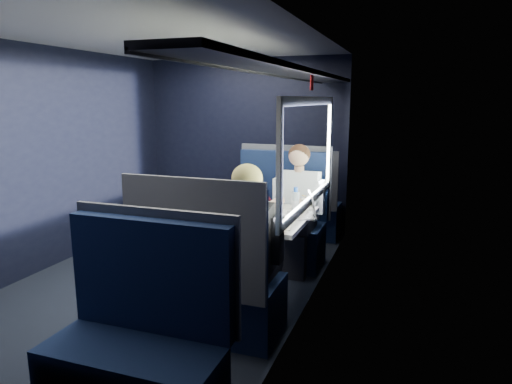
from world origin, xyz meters
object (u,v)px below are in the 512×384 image
(table, at_px, (270,224))
(seat_row_back, at_px, (139,349))
(seat_bay_near, at_px, (277,224))
(woman, at_px, (250,241))
(man, at_px, (297,203))
(cup, at_px, (305,204))
(seat_row_front, at_px, (299,207))
(bottle_small, at_px, (296,202))
(seat_bay_far, at_px, (210,285))
(laptop, at_px, (306,210))

(table, distance_m, seat_row_back, 1.82)
(seat_row_back, bearing_deg, table, 84.20)
(seat_bay_near, relative_size, woman, 0.95)
(man, bearing_deg, cup, -63.90)
(man, distance_m, woman, 1.41)
(seat_row_front, height_order, bottle_small, seat_row_front)
(seat_bay_near, bearing_deg, bottle_small, -60.76)
(seat_bay_near, xyz_separation_m, seat_row_front, (0.01, 0.93, -0.02))
(seat_bay_near, bearing_deg, man, -32.39)
(seat_bay_far, xyz_separation_m, bottle_small, (0.37, 1.06, 0.43))
(cup, bearing_deg, table, -119.39)
(seat_row_front, height_order, cup, seat_row_front)
(seat_bay_near, relative_size, laptop, 3.59)
(laptop, bearing_deg, table, -165.37)
(seat_row_back, bearing_deg, seat_bay_far, 90.00)
(seat_row_front, distance_m, man, 1.17)
(man, bearing_deg, laptop, -68.90)
(cup, bearing_deg, laptop, -74.26)
(seat_bay_near, xyz_separation_m, bottle_small, (0.38, -0.68, 0.42))
(woman, height_order, bottle_small, woman)
(table, xyz_separation_m, cup, (0.22, 0.39, 0.12))
(woman, relative_size, cup, 14.47)
(table, bearing_deg, seat_bay_near, 102.82)
(man, bearing_deg, seat_row_back, -95.72)
(seat_bay_far, height_order, cup, seat_bay_far)
(seat_row_front, height_order, woman, woman)
(seat_row_front, distance_m, laptop, 1.83)
(seat_row_back, distance_m, woman, 1.16)
(seat_row_back, distance_m, man, 2.53)
(seat_bay_near, height_order, seat_row_front, seat_bay_near)
(table, xyz_separation_m, seat_row_back, (-0.18, -1.80, -0.25))
(seat_bay_far, height_order, man, man)
(table, relative_size, seat_row_front, 0.86)
(seat_bay_near, bearing_deg, laptop, -57.38)
(seat_row_back, xyz_separation_m, man, (0.25, 2.50, 0.31))
(man, distance_m, cup, 0.35)
(bottle_small, bearing_deg, seat_bay_far, -109.01)
(man, height_order, cup, man)
(seat_bay_far, distance_m, woman, 0.43)
(seat_bay_far, distance_m, laptop, 1.14)
(seat_bay_far, xyz_separation_m, man, (0.25, 1.57, 0.30))
(woman, bearing_deg, man, 90.00)
(seat_row_back, relative_size, man, 0.88)
(table, relative_size, seat_bay_far, 0.79)
(seat_row_back, height_order, cup, seat_row_back)
(seat_bay_far, xyz_separation_m, seat_row_front, (0.00, 2.67, -0.00))
(seat_bay_far, height_order, laptop, seat_bay_far)
(seat_bay_far, relative_size, bottle_small, 5.23)
(seat_row_front, xyz_separation_m, man, (0.25, -1.10, 0.31))
(seat_bay_far, height_order, seat_row_back, seat_bay_far)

